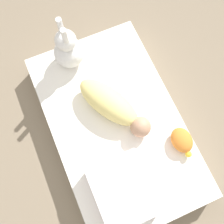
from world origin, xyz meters
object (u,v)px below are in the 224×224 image
(swaddled_baby, at_px, (113,106))
(pillow, at_px, (123,191))
(bunny_plush, at_px, (68,50))
(turtle_plush, at_px, (182,141))

(swaddled_baby, height_order, pillow, swaddled_baby)
(swaddled_baby, relative_size, bunny_plush, 1.31)
(swaddled_baby, xyz_separation_m, bunny_plush, (-0.42, -0.11, 0.06))
(swaddled_baby, bearing_deg, bunny_plush, 166.57)
(pillow, height_order, turtle_plush, pillow)
(pillow, distance_m, turtle_plush, 0.45)
(swaddled_baby, bearing_deg, pillow, -45.42)
(bunny_plush, bearing_deg, swaddled_baby, 15.01)
(pillow, relative_size, turtle_plush, 1.99)
(turtle_plush, bearing_deg, bunny_plush, -152.33)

